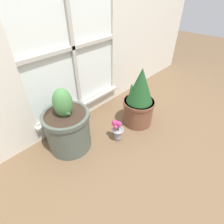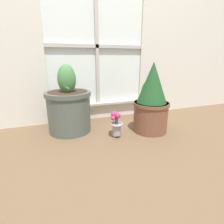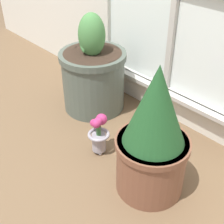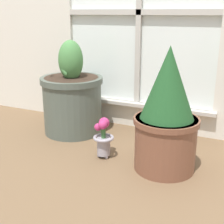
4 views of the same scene
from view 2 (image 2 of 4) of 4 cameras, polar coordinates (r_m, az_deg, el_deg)
ground_plane at (r=1.52m, az=2.60°, el=-9.70°), size 10.00×10.00×0.00m
potted_plant_left at (r=1.70m, az=-13.91°, el=1.62°), size 0.42×0.42×0.64m
potted_plant_right at (r=1.68m, az=12.74°, el=3.59°), size 0.34×0.34×0.66m
flower_vase at (r=1.56m, az=1.38°, el=-3.69°), size 0.12×0.12×0.23m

